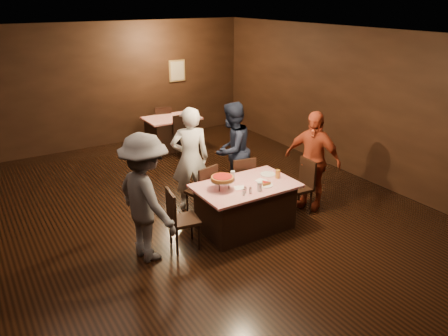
{
  "coord_description": "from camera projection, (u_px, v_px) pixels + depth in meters",
  "views": [
    {
      "loc": [
        -2.88,
        -5.61,
        3.56
      ],
      "look_at": [
        0.51,
        -0.12,
        1.0
      ],
      "focal_mm": 35.0,
      "sensor_mm": 36.0,
      "label": 1
    }
  ],
  "objects": [
    {
      "name": "glass_amber",
      "position": [
        278.0,
        174.0,
        7.12
      ],
      "size": [
        0.08,
        0.08,
        0.14
      ],
      "primitive_type": "cylinder",
      "color": "#BF7F26",
      "rests_on": "main_table"
    },
    {
      "name": "diner_grey_knit",
      "position": [
        146.0,
        198.0,
        6.06
      ],
      "size": [
        0.88,
        1.31,
        1.87
      ],
      "primitive_type": "imported",
      "rotation": [
        0.0,
        0.0,
        1.73
      ],
      "color": "#5B5A5F",
      "rests_on": "ground"
    },
    {
      "name": "glass_front_left",
      "position": [
        260.0,
        187.0,
        6.66
      ],
      "size": [
        0.08,
        0.08,
        0.14
      ],
      "primitive_type": "cylinder",
      "color": "silver",
      "rests_on": "main_table"
    },
    {
      "name": "diner_red_shirt",
      "position": [
        312.0,
        160.0,
        7.62
      ],
      "size": [
        0.8,
        1.12,
        1.76
      ],
      "primitive_type": "imported",
      "rotation": [
        0.0,
        0.0,
        -1.17
      ],
      "color": "#99351D",
      "rests_on": "ground"
    },
    {
      "name": "chair_far_left",
      "position": [
        201.0,
        190.0,
        7.4
      ],
      "size": [
        0.51,
        0.51,
        0.95
      ],
      "primitive_type": "cube",
      "rotation": [
        0.0,
        0.0,
        3.38
      ],
      "color": "black",
      "rests_on": "ground"
    },
    {
      "name": "plate_with_slice",
      "position": [
        265.0,
        184.0,
        6.87
      ],
      "size": [
        0.25,
        0.25,
        0.06
      ],
      "color": "white",
      "rests_on": "main_table"
    },
    {
      "name": "chair_back_near",
      "position": [
        185.0,
        136.0,
        10.25
      ],
      "size": [
        0.44,
        0.44,
        0.95
      ],
      "primitive_type": "cube",
      "rotation": [
        0.0,
        0.0,
        -0.06
      ],
      "color": "black",
      "rests_on": "ground"
    },
    {
      "name": "diner_navy_hoodie",
      "position": [
        232.0,
        150.0,
        8.06
      ],
      "size": [
        1.08,
        0.98,
        1.8
      ],
      "primitive_type": "imported",
      "rotation": [
        0.0,
        0.0,
        3.57
      ],
      "color": "black",
      "rests_on": "ground"
    },
    {
      "name": "chair_end_right",
      "position": [
        298.0,
        187.0,
        7.54
      ],
      "size": [
        0.45,
        0.45,
        0.95
      ],
      "primitive_type": "cube",
      "rotation": [
        0.0,
        0.0,
        -1.65
      ],
      "color": "black",
      "rests_on": "ground"
    },
    {
      "name": "plate_empty",
      "position": [
        268.0,
        174.0,
        7.28
      ],
      "size": [
        0.25,
        0.25,
        0.01
      ],
      "primitive_type": "cylinder",
      "color": "white",
      "rests_on": "main_table"
    },
    {
      "name": "diner_white_jacket",
      "position": [
        190.0,
        159.0,
        7.55
      ],
      "size": [
        0.77,
        0.63,
        1.84
      ],
      "primitive_type": "imported",
      "rotation": [
        0.0,
        0.0,
        2.83
      ],
      "color": "silver",
      "rests_on": "ground"
    },
    {
      "name": "back_table",
      "position": [
        172.0,
        133.0,
        10.83
      ],
      "size": [
        1.3,
        0.9,
        0.77
      ],
      "primitive_type": "cube",
      "color": "#B0120B",
      "rests_on": "ground"
    },
    {
      "name": "condiments",
      "position": [
        246.0,
        191.0,
        6.57
      ],
      "size": [
        0.17,
        0.1,
        0.09
      ],
      "color": "silver",
      "rests_on": "main_table"
    },
    {
      "name": "chair_far_right",
      "position": [
        240.0,
        181.0,
        7.79
      ],
      "size": [
        0.49,
        0.49,
        0.95
      ],
      "primitive_type": "cube",
      "rotation": [
        0.0,
        0.0,
        2.94
      ],
      "color": "black",
      "rests_on": "ground"
    },
    {
      "name": "main_table",
      "position": [
        245.0,
        207.0,
        7.04
      ],
      "size": [
        1.6,
        1.0,
        0.77
      ],
      "primitive_type": "cube",
      "color": "#A30A16",
      "rests_on": "ground"
    },
    {
      "name": "room",
      "position": [
        190.0,
        100.0,
        6.37
      ],
      "size": [
        10.0,
        10.04,
        3.02
      ],
      "color": "black",
      "rests_on": "ground"
    },
    {
      "name": "pizza_stand",
      "position": [
        222.0,
        178.0,
        6.67
      ],
      "size": [
        0.38,
        0.38,
        0.22
      ],
      "color": "black",
      "rests_on": "main_table"
    },
    {
      "name": "napkin_center",
      "position": [
        261.0,
        181.0,
        7.04
      ],
      "size": [
        0.19,
        0.19,
        0.01
      ],
      "primitive_type": "cube",
      "rotation": [
        0.0,
        0.0,
        0.21
      ],
      "color": "white",
      "rests_on": "main_table"
    },
    {
      "name": "napkin_left",
      "position": [
        239.0,
        188.0,
        6.78
      ],
      "size": [
        0.21,
        0.21,
        0.01
      ],
      "primitive_type": "cube",
      "rotation": [
        0.0,
        0.0,
        -0.35
      ],
      "color": "white",
      "rests_on": "main_table"
    },
    {
      "name": "chair_end_left",
      "position": [
        184.0,
        219.0,
        6.47
      ],
      "size": [
        0.48,
        0.48,
        0.95
      ],
      "primitive_type": "cube",
      "rotation": [
        0.0,
        0.0,
        1.41
      ],
      "color": "black",
      "rests_on": "ground"
    },
    {
      "name": "glass_back",
      "position": [
        233.0,
        175.0,
        7.08
      ],
      "size": [
        0.08,
        0.08,
        0.14
      ],
      "primitive_type": "cylinder",
      "color": "silver",
      "rests_on": "main_table"
    },
    {
      "name": "chair_back_far",
      "position": [
        162.0,
        123.0,
        11.27
      ],
      "size": [
        0.49,
        0.49,
        0.95
      ],
      "primitive_type": "cube",
      "rotation": [
        0.0,
        0.0,
        2.96
      ],
      "color": "black",
      "rests_on": "ground"
    }
  ]
}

